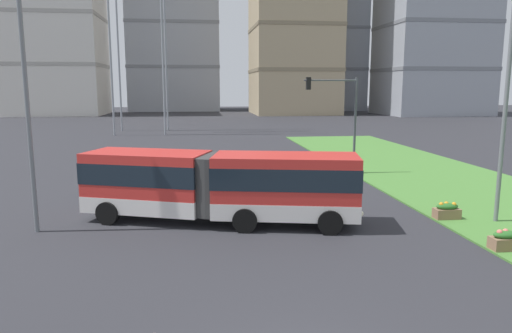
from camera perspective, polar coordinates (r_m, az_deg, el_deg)
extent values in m
cube|color=red|center=(19.89, 3.60, -2.25)|extent=(6.39, 3.69, 2.55)
cube|color=silver|center=(20.10, 3.57, -4.83)|extent=(6.41, 3.71, 0.70)
cube|color=#19232D|center=(19.81, 3.61, -1.04)|extent=(6.43, 3.73, 0.90)
cube|color=red|center=(21.30, -12.93, -1.68)|extent=(5.74, 4.14, 2.55)
cube|color=silver|center=(21.50, -12.84, -4.09)|extent=(5.77, 4.16, 0.70)
cube|color=#19232D|center=(21.23, -12.98, -0.55)|extent=(5.79, 4.19, 0.90)
cylinder|color=#383838|center=(20.17, -4.96, -2.10)|extent=(2.40, 2.40, 2.45)
cylinder|color=black|center=(21.43, 8.46, -4.82)|extent=(1.04, 0.48, 1.00)
cylinder|color=black|center=(19.03, 8.95, -6.70)|extent=(1.04, 0.48, 1.00)
cylinder|color=black|center=(21.47, -0.66, -4.69)|extent=(1.04, 0.48, 1.00)
cylinder|color=black|center=(19.07, -1.36, -6.55)|extent=(1.04, 0.48, 1.00)
cylinder|color=black|center=(23.23, -14.38, -3.90)|extent=(1.04, 0.61, 1.00)
cylinder|color=black|center=(21.11, -17.48, -5.40)|extent=(1.04, 0.61, 1.00)
sphere|color=#F9EFC6|center=(21.14, 11.85, -4.29)|extent=(0.24, 0.24, 0.24)
sphere|color=#F9EFC6|center=(19.42, 12.50, -5.57)|extent=(0.24, 0.24, 0.24)
cube|color=#B7BABF|center=(29.71, -14.84, -0.83)|extent=(4.59, 2.33, 0.80)
cube|color=black|center=(29.60, -15.19, 0.49)|extent=(2.57, 1.96, 0.60)
cylinder|color=black|center=(30.67, -12.01, -0.89)|extent=(0.66, 0.30, 0.64)
cylinder|color=black|center=(28.90, -11.86, -1.53)|extent=(0.66, 0.30, 0.64)
cylinder|color=black|center=(30.70, -17.61, -1.13)|extent=(0.66, 0.30, 0.64)
cylinder|color=black|center=(28.93, -17.80, -1.77)|extent=(0.66, 0.30, 0.64)
cube|color=#937051|center=(19.22, 27.91, -8.19)|extent=(1.10, 0.56, 0.44)
ellipsoid|color=#2D6B28|center=(19.13, 27.99, -7.28)|extent=(0.99, 0.50, 0.28)
sphere|color=#EF7566|center=(18.95, 27.31, -7.07)|extent=(0.20, 0.20, 0.20)
sphere|color=#EF7566|center=(19.17, 27.87, -6.93)|extent=(0.20, 0.20, 0.20)
cube|color=#937051|center=(22.49, 22.01, -5.27)|extent=(1.10, 0.56, 0.44)
ellipsoid|color=#2D6B28|center=(22.42, 22.06, -4.48)|extent=(0.99, 0.50, 0.28)
sphere|color=orange|center=(22.26, 21.45, -4.27)|extent=(0.20, 0.20, 0.20)
sphere|color=orange|center=(22.46, 21.98, -4.19)|extent=(0.20, 0.20, 0.20)
sphere|color=orange|center=(22.48, 22.77, -4.23)|extent=(0.20, 0.20, 0.20)
cylinder|color=#474C51|center=(32.08, 11.85, 4.76)|extent=(0.16, 0.16, 6.40)
cylinder|color=#474C51|center=(31.44, 8.97, 10.23)|extent=(3.51, 0.10, 0.10)
cube|color=black|center=(31.07, 6.34, 9.93)|extent=(0.28, 0.28, 0.80)
sphere|color=red|center=(31.07, 6.35, 10.39)|extent=(0.16, 0.16, 0.16)
sphere|color=yellow|center=(31.07, 6.34, 9.91)|extent=(0.16, 0.16, 0.16)
sphere|color=green|center=(31.07, 6.33, 9.43)|extent=(0.16, 0.16, 0.16)
cylinder|color=slate|center=(20.49, -25.83, 6.02)|extent=(0.18, 0.18, 9.73)
cylinder|color=slate|center=(22.30, 27.84, 5.85)|extent=(0.18, 0.18, 9.54)
cube|color=silver|center=(107.95, -23.20, 16.12)|extent=(18.38, 16.09, 38.77)
cube|color=#A4A099|center=(107.18, -22.86, 11.17)|extent=(18.58, 16.29, 0.70)
cube|color=#A4A099|center=(108.00, -23.21, 16.30)|extent=(18.58, 16.29, 0.70)
cube|color=#9EA3AD|center=(121.31, -9.99, 18.57)|extent=(21.09, 16.84, 49.83)
cube|color=gray|center=(119.88, -9.78, 11.66)|extent=(21.29, 17.04, 0.70)
cube|color=gray|center=(120.67, -9.92, 16.39)|extent=(21.29, 17.04, 0.70)
cube|color=#85765B|center=(103.16, 4.53, 11.45)|extent=(17.46, 17.97, 0.70)
cube|color=#85765B|center=(103.81, 4.59, 16.29)|extent=(17.46, 17.97, 0.70)
cube|color=#9EA3AD|center=(122.45, 7.41, 15.77)|extent=(20.91, 16.73, 38.09)
cube|color=gray|center=(121.80, 7.31, 11.48)|extent=(21.11, 16.93, 0.70)
cube|color=gray|center=(122.49, 7.41, 15.94)|extent=(21.11, 16.93, 0.70)
cube|color=#9EA3AD|center=(107.13, 20.80, 17.75)|extent=(19.77, 16.98, 44.05)
cube|color=gray|center=(105.95, 20.37, 10.87)|extent=(19.97, 17.18, 0.70)
cube|color=gray|center=(106.60, 20.66, 15.60)|extent=(19.97, 17.18, 0.70)
cylinder|color=gray|center=(65.10, -11.01, 18.46)|extent=(0.24, 0.24, 31.96)
cylinder|color=gray|center=(65.72, -16.51, 18.16)|extent=(0.24, 0.24, 31.96)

